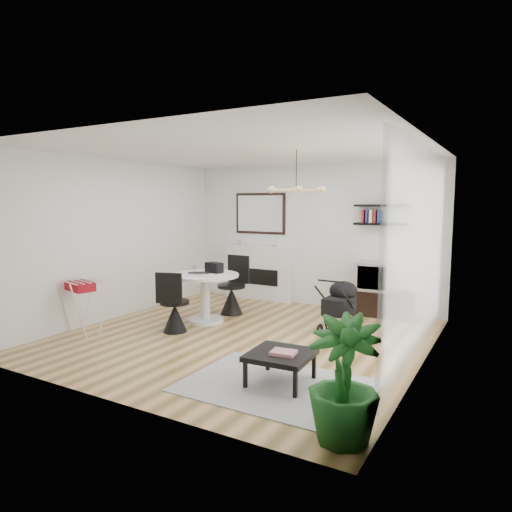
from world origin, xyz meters
The scene contains 25 objects.
floor centered at (0.00, 0.00, 0.00)m, with size 5.00×5.00×0.00m, color brown.
ceiling centered at (0.00, 0.00, 2.70)m, with size 5.00×5.00×0.00m, color white.
wall_back centered at (0.00, 2.50, 1.35)m, with size 5.00×5.00×0.00m, color white.
wall_left centered at (-2.50, 0.00, 1.35)m, with size 5.00×5.00×0.00m, color white.
wall_right centered at (2.50, 0.00, 1.35)m, with size 5.00×5.00×0.00m, color white.
sheer_curtain centered at (2.40, 0.20, 1.35)m, with size 0.04×3.60×2.60m, color white.
fireplace centered at (-1.10, 2.42, 0.69)m, with size 1.50×0.17×2.16m.
shelf_lower centered at (1.36, 2.37, 1.60)m, with size 0.90×0.25×0.04m, color black.
shelf_upper centered at (1.36, 2.37, 1.92)m, with size 0.90×0.25×0.04m, color black.
pendant_lamp centered at (0.70, 0.30, 2.15)m, with size 0.90×0.90×0.10m, color #E1C576, non-canonical shape.
tv_console centered at (1.36, 2.28, 0.22)m, with size 1.19×0.42×0.45m, color black.
crt_tv centered at (1.31, 2.28, 0.70)m, with size 0.57×0.50×0.50m.
dining_table centered at (-0.98, 0.43, 0.53)m, with size 1.10×1.10×0.81m.
laptop centered at (-1.06, 0.36, 0.82)m, with size 0.34×0.22×0.03m, color black.
black_bag centered at (-0.94, 0.62, 0.89)m, with size 0.28×0.17×0.17m, color black.
newspaper centered at (-0.77, 0.30, 0.81)m, with size 0.32×0.27×0.01m, color white.
drinking_glass centered at (-1.32, 0.60, 0.85)m, with size 0.05×0.05×0.09m, color white.
chair_far centered at (-0.91, 1.13, 0.33)m, with size 0.49×0.50×1.03m.
chair_near centered at (-1.05, -0.28, 0.30)m, with size 0.49×0.50×0.95m.
drying_rack centered at (-2.18, -1.02, 0.43)m, with size 0.66×0.64×0.82m.
stroller centered at (1.15, 0.96, 0.38)m, with size 0.47×0.74×0.88m.
rug centered at (1.26, -1.35, 0.01)m, with size 1.99×1.44×0.01m, color gray.
coffee_table centered at (1.26, -1.27, 0.32)m, with size 0.70×0.70×0.34m.
magazines centered at (1.31, -1.31, 0.37)m, with size 0.26×0.20×0.04m, color #B82E3E.
potted_plant centered at (2.25, -2.09, 0.53)m, with size 0.59×0.59×1.06m, color #18561B.
Camera 1 is at (3.41, -5.57, 1.99)m, focal length 32.00 mm.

